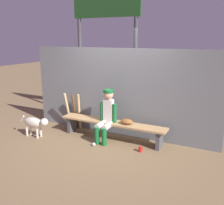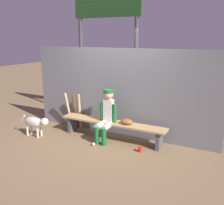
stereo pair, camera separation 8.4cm
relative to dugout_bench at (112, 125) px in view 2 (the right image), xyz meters
The scene contains 13 objects.
ground_plane 0.33m from the dugout_bench, ahead, with size 30.00×30.00×0.00m, color brown.
chainlink_fence 0.78m from the dugout_bench, 90.00° to the left, with size 4.63×0.03×2.05m, color slate.
dugout_bench is the anchor object (origin of this frame).
player_seated 0.32m from the dugout_bench, 129.75° to the right, with size 0.41×0.55×1.16m.
baseball_glove 0.39m from the dugout_bench, ahead, with size 0.28×0.20×0.12m, color brown.
bat_wood_tan 1.08m from the dugout_bench, 166.86° to the left, with size 0.06×0.06×0.91m, color tan.
bat_wood_dark 1.22m from the dugout_bench, 167.82° to the left, with size 0.06×0.06×0.91m, color brown.
bat_wood_natural 1.39m from the dugout_bench, behind, with size 0.06×0.06×0.93m, color tan.
baseball 0.62m from the dugout_bench, 109.47° to the right, with size 0.07×0.07×0.07m, color white.
cup_on_ground 0.93m from the dugout_bench, 22.20° to the right, with size 0.08×0.08×0.11m, color red.
cup_on_bench 0.15m from the dugout_bench, 28.68° to the left, with size 0.08×0.08×0.11m, color red.
scoreboard 2.75m from the dugout_bench, 121.14° to the left, with size 2.16×0.27×3.89m.
dog 1.81m from the dugout_bench, 158.51° to the right, with size 0.84×0.20×0.49m.
Camera 2 is at (2.57, -4.91, 2.28)m, focal length 41.34 mm.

